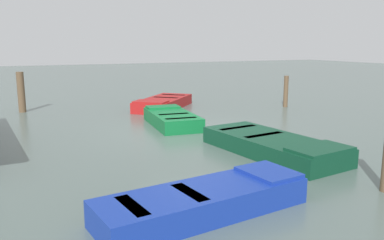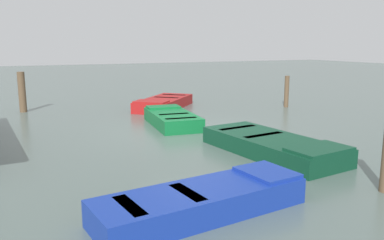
# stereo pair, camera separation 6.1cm
# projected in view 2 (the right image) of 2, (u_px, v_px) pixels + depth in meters

# --- Properties ---
(ground_plane) EXTENTS (80.00, 80.00, 0.00)m
(ground_plane) POSITION_uv_depth(u_px,v_px,m) (192.00, 132.00, 11.48)
(ground_plane) COLOR #4C5B56
(rowboat_blue) EXTENTS (1.40, 3.38, 0.46)m
(rowboat_blue) POSITION_uv_depth(u_px,v_px,m) (203.00, 200.00, 5.92)
(rowboat_blue) COLOR navy
(rowboat_blue) RESTS_ON ground_plane
(rowboat_green) EXTENTS (2.81, 1.48, 0.46)m
(rowboat_green) POSITION_uv_depth(u_px,v_px,m) (172.00, 118.00, 12.37)
(rowboat_green) COLOR #0F602D
(rowboat_green) RESTS_ON ground_plane
(rowboat_red) EXTENTS (3.25, 3.16, 0.46)m
(rowboat_red) POSITION_uv_depth(u_px,v_px,m) (164.00, 103.00, 15.63)
(rowboat_red) COLOR maroon
(rowboat_red) RESTS_ON ground_plane
(rowboat_dark_green) EXTENTS (3.69, 1.83, 0.46)m
(rowboat_dark_green) POSITION_uv_depth(u_px,v_px,m) (272.00, 145.00, 9.13)
(rowboat_dark_green) COLOR #0C3823
(rowboat_dark_green) RESTS_ON ground_plane
(mooring_piling_near_left) EXTENTS (0.18, 0.18, 1.25)m
(mooring_piling_near_left) POSITION_uv_depth(u_px,v_px,m) (287.00, 92.00, 15.89)
(mooring_piling_near_left) COLOR brown
(mooring_piling_near_left) RESTS_ON ground_plane
(mooring_piling_mid_right) EXTENTS (0.26, 0.26, 1.49)m
(mooring_piling_mid_right) POSITION_uv_depth(u_px,v_px,m) (22.00, 92.00, 14.69)
(mooring_piling_mid_right) COLOR brown
(mooring_piling_mid_right) RESTS_ON ground_plane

